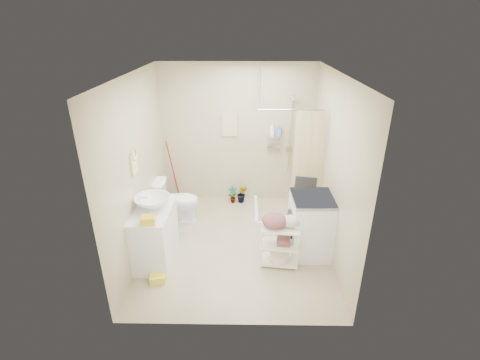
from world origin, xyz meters
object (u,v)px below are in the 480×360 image
(washing_machine, at_px, (312,225))
(laundry_rack, at_px, (280,242))
(toilet, at_px, (177,200))
(vanity, at_px, (155,234))

(washing_machine, xyz_separation_m, laundry_rack, (-0.50, -0.29, -0.10))
(toilet, distance_m, washing_machine, 2.36)
(toilet, xyz_separation_m, washing_machine, (2.18, -0.91, 0.09))
(vanity, xyz_separation_m, laundry_rack, (1.80, -0.09, -0.05))
(vanity, height_order, toilet, vanity)
(vanity, distance_m, washing_machine, 2.31)
(toilet, relative_size, washing_machine, 0.82)
(toilet, height_order, laundry_rack, toilet)
(vanity, xyz_separation_m, washing_machine, (2.30, 0.20, 0.05))
(vanity, height_order, laundry_rack, vanity)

